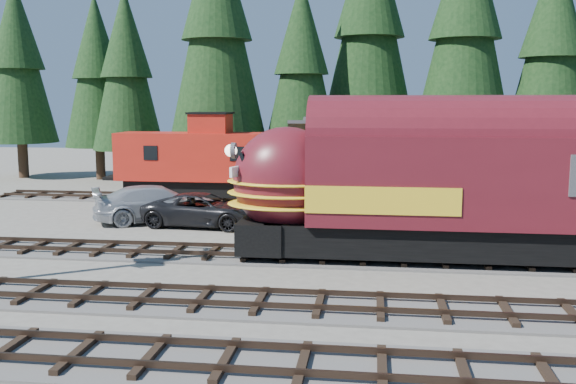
# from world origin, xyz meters

# --- Properties ---
(ground) EXTENTS (120.00, 120.00, 0.00)m
(ground) POSITION_xyz_m (0.00, 0.00, 0.00)
(ground) COLOR #6B665B
(ground) RESTS_ON ground
(track_spur) EXTENTS (32.00, 3.20, 0.33)m
(track_spur) POSITION_xyz_m (-10.00, 18.00, 0.06)
(track_spur) COLOR #4C4947
(track_spur) RESTS_ON ground
(depot) EXTENTS (12.80, 7.00, 5.30)m
(depot) POSITION_xyz_m (-0.00, 10.50, 2.96)
(depot) COLOR yellow
(depot) RESTS_ON ground
(conifer_backdrop) EXTENTS (79.68, 22.47, 17.19)m
(conifer_backdrop) POSITION_xyz_m (5.81, 24.48, 9.94)
(conifer_backdrop) COLOR black
(conifer_backdrop) RESTS_ON ground
(locomotive) EXTENTS (17.66, 3.51, 4.80)m
(locomotive) POSITION_xyz_m (0.22, 4.00, 2.77)
(locomotive) COLOR black
(locomotive) RESTS_ON ground
(caboose) EXTENTS (9.63, 2.79, 5.01)m
(caboose) POSITION_xyz_m (-13.50, 18.00, 2.50)
(caboose) COLOR black
(caboose) RESTS_ON ground
(pickup_truck_a) EXTENTS (6.06, 3.18, 1.63)m
(pickup_truck_a) POSITION_xyz_m (-10.93, 9.83, 0.81)
(pickup_truck_a) COLOR black
(pickup_truck_a) RESTS_ON ground
(pickup_truck_b) EXTENTS (6.87, 5.16, 1.85)m
(pickup_truck_b) POSITION_xyz_m (-13.54, 10.68, 0.93)
(pickup_truck_b) COLOR #AFB2B7
(pickup_truck_b) RESTS_ON ground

